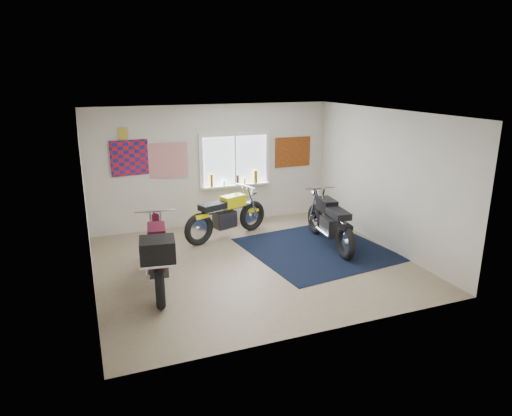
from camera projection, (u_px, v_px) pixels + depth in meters
name	position (u px, v px, depth m)	size (l,w,h in m)	color
ground	(253.00, 263.00, 8.35)	(5.50, 5.50, 0.00)	#9E896B
room_shell	(253.00, 175.00, 7.88)	(5.50, 5.50, 5.50)	white
navy_rug	(316.00, 249.00, 8.99)	(2.50, 2.60, 0.01)	black
window_assembly	(235.00, 164.00, 10.34)	(1.66, 0.17, 1.26)	white
oil_bottles	(239.00, 179.00, 10.40)	(1.13, 0.09, 0.30)	brown
flag_display	(123.00, 134.00, 9.30)	(1.60, 0.10, 1.17)	red
triumph_poster	(293.00, 152.00, 10.80)	(0.90, 0.03, 0.70)	#A54C14
yellow_triumph	(226.00, 216.00, 9.55)	(2.00, 0.89, 1.05)	black
black_chrome_bike	(330.00, 223.00, 9.07)	(0.65, 2.13, 1.09)	black
maroon_tourer	(158.00, 256.00, 7.14)	(0.81, 2.22, 1.13)	black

